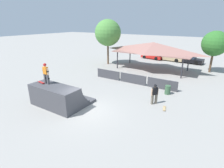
% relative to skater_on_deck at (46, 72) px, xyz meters
% --- Properties ---
extents(ground_plane, '(160.00, 160.00, 0.00)m').
position_rel_skater_on_deck_xyz_m(ground_plane, '(3.50, 0.55, -2.74)').
color(ground_plane, gray).
extents(quarter_pipe_ramp, '(4.32, 3.43, 1.76)m').
position_rel_skater_on_deck_xyz_m(quarter_pipe_ramp, '(0.94, 0.17, -1.97)').
color(quarter_pipe_ramp, '#424247').
rests_on(quarter_pipe_ramp, ground).
extents(skater_on_deck, '(0.72, 0.25, 1.70)m').
position_rel_skater_on_deck_xyz_m(skater_on_deck, '(0.00, 0.00, 0.00)').
color(skater_on_deck, '#4C4C51').
rests_on(skater_on_deck, quarter_pipe_ramp).
extents(skateboard_on_deck, '(0.85, 0.35, 0.09)m').
position_rel_skater_on_deck_xyz_m(skateboard_on_deck, '(-0.52, -0.16, -0.92)').
color(skateboard_on_deck, red).
rests_on(skateboard_on_deck, quarter_pipe_ramp).
extents(bystander_walking, '(0.50, 0.62, 1.76)m').
position_rel_skater_on_deck_xyz_m(bystander_walking, '(7.53, 4.65, -1.71)').
color(bystander_walking, '#6B6051').
rests_on(bystander_walking, ground).
extents(skateboard_on_ground, '(0.40, 0.83, 0.09)m').
position_rel_skater_on_deck_xyz_m(skateboard_on_ground, '(8.55, 4.20, -2.68)').
color(skateboard_on_ground, silver).
rests_on(skateboard_on_ground, ground).
extents(barrier_fence, '(9.71, 0.12, 1.05)m').
position_rel_skater_on_deck_xyz_m(barrier_fence, '(3.72, 8.38, -2.22)').
color(barrier_fence, '#3D3D42').
rests_on(barrier_fence, ground).
extents(pavilion_shelter, '(10.68, 4.80, 3.88)m').
position_rel_skater_on_deck_xyz_m(pavilion_shelter, '(3.33, 15.29, 0.41)').
color(pavilion_shelter, '#2D2D33').
rests_on(pavilion_shelter, ground).
extents(tree_beside_pavilion, '(4.04, 4.04, 6.94)m').
position_rel_skater_on_deck_xyz_m(tree_beside_pavilion, '(-3.93, 14.85, 2.16)').
color(tree_beside_pavilion, brown).
rests_on(tree_beside_pavilion, ground).
extents(tree_far_back, '(3.26, 3.26, 5.48)m').
position_rel_skater_on_deck_xyz_m(tree_far_back, '(10.56, 18.26, 1.10)').
color(tree_far_back, brown).
rests_on(tree_far_back, ground).
extents(trash_bin, '(0.52, 0.52, 0.85)m').
position_rel_skater_on_deck_xyz_m(trash_bin, '(7.88, 7.37, -2.32)').
color(trash_bin, '#385B3D').
rests_on(trash_bin, ground).
extents(parked_car_red, '(4.29, 2.42, 1.27)m').
position_rel_skater_on_deck_xyz_m(parked_car_red, '(0.67, 22.83, -2.14)').
color(parked_car_red, red).
rests_on(parked_car_red, ground).
extents(parked_car_tan, '(4.69, 2.13, 1.27)m').
position_rel_skater_on_deck_xyz_m(parked_car_tan, '(3.92, 22.94, -2.14)').
color(parked_car_tan, tan).
rests_on(parked_car_tan, ground).
extents(parked_car_black, '(4.36, 2.24, 1.27)m').
position_rel_skater_on_deck_xyz_m(parked_car_black, '(7.17, 22.73, -2.14)').
color(parked_car_black, black).
rests_on(parked_car_black, ground).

